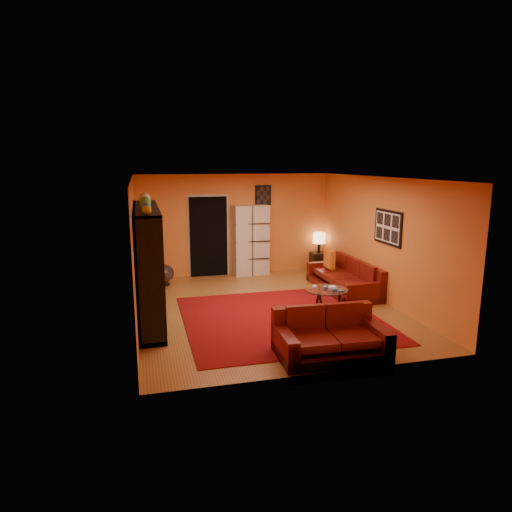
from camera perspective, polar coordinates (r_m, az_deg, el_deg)
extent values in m
plane|color=brown|center=(9.29, 1.23, -6.50)|extent=(6.00, 6.00, 0.00)
plane|color=white|center=(8.83, 1.30, 9.75)|extent=(6.00, 6.00, 0.00)
plane|color=orange|center=(11.85, -2.65, 3.92)|extent=(6.00, 0.00, 6.00)
plane|color=orange|center=(6.20, 8.77, -3.39)|extent=(6.00, 0.00, 6.00)
plane|color=orange|center=(8.65, -14.91, 0.63)|extent=(0.00, 6.00, 6.00)
plane|color=orange|center=(9.93, 15.31, 2.00)|extent=(0.00, 6.00, 6.00)
cube|color=#590A0D|center=(8.68, 3.13, -7.80)|extent=(3.60, 3.60, 0.01)
cube|color=black|center=(11.73, -5.95, 2.41)|extent=(0.95, 0.10, 2.04)
cube|color=black|center=(9.62, 16.18, 3.46)|extent=(0.03, 1.00, 0.70)
cube|color=black|center=(11.93, 0.89, 7.61)|extent=(0.42, 0.03, 0.52)
cube|color=black|center=(8.69, -13.34, -0.91)|extent=(0.45, 3.00, 2.10)
imported|color=black|center=(8.62, -12.97, -1.50)|extent=(0.89, 0.12, 0.51)
cube|color=#4D0B0A|center=(10.62, 10.86, -3.47)|extent=(0.94, 2.28, 0.32)
cube|color=#4D0B0A|center=(10.72, 12.73, -1.95)|extent=(0.19, 2.28, 0.85)
cube|color=#4D0B0A|center=(9.68, 13.53, -4.16)|extent=(0.93, 0.18, 0.62)
cube|color=#4D0B0A|center=(11.51, 8.67, -1.45)|extent=(0.93, 0.18, 0.62)
cube|color=#4D0B0A|center=(9.97, 12.28, -2.69)|extent=(0.71, 0.62, 0.12)
cube|color=#4D0B0A|center=(10.52, 10.72, -1.86)|extent=(0.71, 0.62, 0.12)
cube|color=#4D0B0A|center=(11.09, 9.33, -1.12)|extent=(0.71, 0.62, 0.12)
cube|color=#4D0B0A|center=(7.12, 9.31, -11.08)|extent=(1.66, 1.04, 0.32)
cube|color=#4D0B0A|center=(7.37, 8.25, -8.03)|extent=(1.63, 0.24, 0.85)
cube|color=#4D0B0A|center=(7.35, 14.67, -9.32)|extent=(0.22, 0.98, 0.62)
cube|color=#4D0B0A|center=(6.85, 3.62, -10.54)|extent=(0.22, 0.98, 0.62)
cube|color=#4D0B0A|center=(7.10, 11.92, -8.59)|extent=(0.64, 0.78, 0.12)
cube|color=#4D0B0A|center=(6.87, 7.03, -9.10)|extent=(0.64, 0.78, 0.12)
cube|color=orange|center=(11.00, 9.16, -0.37)|extent=(0.12, 0.42, 0.42)
cylinder|color=silver|center=(9.13, 8.81, -4.17)|extent=(0.85, 0.85, 0.02)
cylinder|color=black|center=(9.23, 10.39, -5.42)|extent=(0.05, 0.05, 0.40)
cylinder|color=black|center=(9.39, 7.77, -5.05)|extent=(0.05, 0.05, 0.40)
cylinder|color=black|center=(8.96, 8.14, -5.88)|extent=(0.05, 0.05, 0.40)
cube|color=silver|center=(11.80, -0.66, 1.97)|extent=(0.94, 0.47, 1.82)
cylinder|color=black|center=(11.19, -11.75, -3.48)|extent=(0.44, 0.44, 0.03)
cylinder|color=black|center=(11.16, -11.77, -3.08)|extent=(0.06, 0.06, 0.15)
ellipsoid|color=#463E3F|center=(11.12, -11.81, -2.15)|extent=(0.63, 0.63, 0.47)
cube|color=black|center=(12.45, 7.82, -0.71)|extent=(0.41, 0.41, 0.50)
cylinder|color=black|center=(12.37, 7.87, 1.01)|extent=(0.08, 0.08, 0.26)
cylinder|color=#F2BA85|center=(12.32, 7.91, 2.26)|extent=(0.33, 0.33, 0.28)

